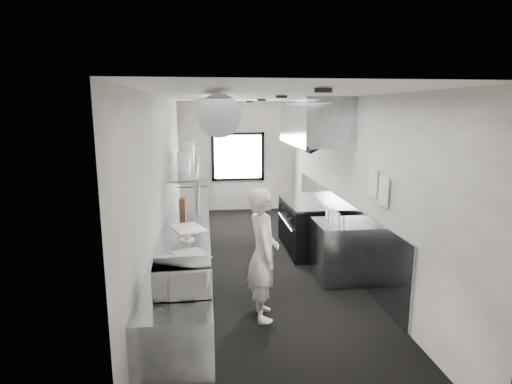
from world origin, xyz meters
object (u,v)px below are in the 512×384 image
object	(u,v)px
small_plate	(187,240)
cutting_board	(188,228)
plate_stack_b	(184,160)
far_work_table	(193,201)
line_cook	(263,254)
microwave	(182,279)
deli_tub_a	(166,274)
pass_shelf	(186,169)
range	(308,225)
plate_stack_c	(187,156)
plate_stack_d	(187,152)
prep_counter	(187,253)
deli_tub_b	(169,262)
squeeze_bottle_c	(336,217)
squeeze_bottle_b	(338,219)
bottle_station	(336,251)
exhaust_hood	(313,121)
squeeze_bottle_e	(327,213)
plate_stack_a	(184,165)
squeeze_bottle_a	(343,224)
squeeze_bottle_d	(332,215)

from	to	relation	value
small_plate	cutting_board	world-z (taller)	cutting_board
plate_stack_b	cutting_board	bearing A→B (deg)	-86.04
far_work_table	line_cook	size ratio (longest dim) A/B	0.72
microwave	deli_tub_a	xyz separation A→B (m)	(-0.18, 0.38, -0.11)
pass_shelf	range	world-z (taller)	pass_shelf
plate_stack_c	plate_stack_d	size ratio (longest dim) A/B	0.91
cutting_board	prep_counter	bearing A→B (deg)	99.52
line_cook	pass_shelf	bearing A→B (deg)	20.47
range	small_plate	world-z (taller)	range
deli_tub_b	microwave	bearing A→B (deg)	-75.37
squeeze_bottle_c	deli_tub_a	bearing A→B (deg)	-142.21
deli_tub_a	squeeze_bottle_b	distance (m)	2.94
bottle_station	squeeze_bottle_c	size ratio (longest dim) A/B	4.77
plate_stack_c	exhaust_hood	bearing A→B (deg)	-11.00
plate_stack_d	squeeze_bottle_e	bearing A→B (deg)	-43.45
prep_counter	line_cook	size ratio (longest dim) A/B	3.58
exhaust_hood	far_work_table	size ratio (longest dim) A/B	1.83
bottle_station	exhaust_hood	bearing A→B (deg)	92.18
deli_tub_a	range	bearing A→B (deg)	54.60
small_plate	plate_stack_a	size ratio (longest dim) A/B	0.76
bottle_station	plate_stack_a	world-z (taller)	plate_stack_a
pass_shelf	deli_tub_a	size ratio (longest dim) A/B	24.18
range	squeeze_bottle_b	distance (m)	1.61
bottle_station	deli_tub_b	bearing A→B (deg)	-147.79
plate_stack_a	squeeze_bottle_b	distance (m)	2.68
deli_tub_a	far_work_table	bearing A→B (deg)	88.87
plate_stack_c	squeeze_bottle_a	bearing A→B (deg)	-43.46
deli_tub_b	plate_stack_d	distance (m)	4.03
exhaust_hood	range	world-z (taller)	exhaust_hood
deli_tub_a	exhaust_hood	bearing A→B (deg)	53.92
bottle_station	squeeze_bottle_b	distance (m)	0.55
exhaust_hood	plate_stack_a	bearing A→B (deg)	-171.00
deli_tub_a	cutting_board	world-z (taller)	deli_tub_a
squeeze_bottle_a	prep_counter	bearing A→B (deg)	166.75
deli_tub_b	plate_stack_b	bearing A→B (deg)	89.01
range	line_cook	world-z (taller)	line_cook
plate_stack_a	squeeze_bottle_a	size ratio (longest dim) A/B	1.54
plate_stack_a	prep_counter	bearing A→B (deg)	-86.95
cutting_board	microwave	bearing A→B (deg)	-89.25
pass_shelf	squeeze_bottle_e	xyz separation A→B (m)	(2.26, -1.41, -0.55)
line_cook	cutting_board	bearing A→B (deg)	42.81
prep_counter	plate_stack_a	size ratio (longest dim) A/B	23.77
plate_stack_b	plate_stack_d	xyz separation A→B (m)	(0.03, 1.00, 0.05)
bottle_station	cutting_board	xyz separation A→B (m)	(-2.26, -0.04, 0.46)
pass_shelf	squeeze_bottle_c	bearing A→B (deg)	-36.19
prep_counter	deli_tub_a	bearing A→B (deg)	-93.18
prep_counter	squeeze_bottle_d	distance (m)	2.31
cutting_board	squeeze_bottle_d	xyz separation A→B (m)	(2.20, 0.16, 0.09)
plate_stack_b	plate_stack_c	size ratio (longest dim) A/B	0.84
squeeze_bottle_a	exhaust_hood	bearing A→B (deg)	90.79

